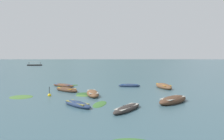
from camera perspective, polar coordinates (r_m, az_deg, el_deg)
The scene contains 18 objects.
ground_plane at distance 1506.34m, azimuth -1.42°, elevation 2.92°, with size 6000.00×6000.00×0.00m, color #385660.
mountain_2 at distance 1939.72m, azimuth -13.05°, elevation 8.89°, with size 1247.15×1247.15×406.70m, color #56665B.
mountain_3 at distance 1907.55m, azimuth 2.06°, elevation 11.22°, with size 1416.77×1416.77×549.06m, color #4C5B56.
rowboat_0 at distance 17.89m, azimuth 4.03°, elevation -10.09°, with size 3.12×3.97×0.51m.
rowboat_1 at distance 28.54m, azimuth -11.90°, elevation -5.10°, with size 3.89×3.78×0.66m.
rowboat_2 at distance 19.58m, azimuth -9.13°, elevation -8.93°, with size 3.23×3.46×0.56m.
rowboat_3 at distance 21.60m, azimuth 15.85°, elevation -7.66°, with size 4.16×4.13×0.82m.
rowboat_4 at distance 24.80m, azimuth -5.15°, elevation -6.22°, with size 2.03×4.32×0.76m.
rowboat_5 at distance 31.64m, azimuth 13.49°, elevation -4.22°, with size 2.13×4.62×0.85m.
rowboat_6 at distance 32.44m, azimuth 4.62°, elevation -4.12°, with size 3.37×1.43×0.56m.
rowboat_8 at distance 33.37m, azimuth -12.73°, elevation -4.00°, with size 3.98×3.11×0.54m.
ferry_1 at distance 132.78m, azimuth -19.76°, elevation 1.26°, with size 8.53×4.48×2.54m.
mooring_buoy at distance 25.41m, azimuth -16.21°, elevation -6.40°, with size 0.40×0.40×1.17m.
weed_patch_0 at distance 26.08m, azimuth -6.94°, elevation -6.29°, with size 2.42×1.98×0.14m, color #2D5628.
weed_patch_3 at distance 24.81m, azimuth -7.81°, elevation -6.78°, with size 1.68×1.04×0.14m, color #477033.
weed_patch_4 at distance 25.82m, azimuth -22.88°, elevation -6.61°, with size 2.43×2.77×0.14m, color #477033.
weed_patch_5 at distance 34.14m, azimuth -11.43°, elevation -4.11°, with size 3.52×1.48×0.14m, color #2D5628.
weed_patch_6 at distance 20.20m, azimuth -3.25°, elevation -9.03°, with size 3.07×1.12×0.14m, color #38662D.
Camera 1 is at (0.09, -6.33, 4.24)m, focal length 34.57 mm.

